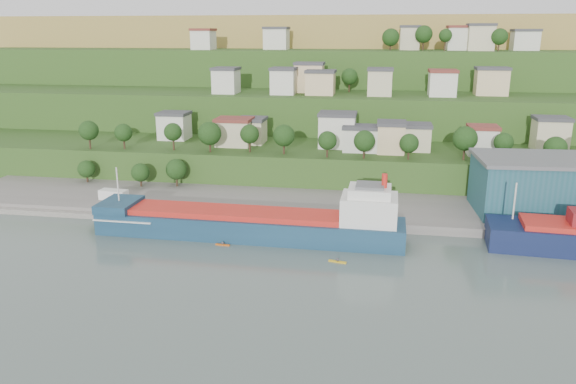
% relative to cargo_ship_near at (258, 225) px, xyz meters
% --- Properties ---
extents(ground, '(500.00, 500.00, 0.00)m').
position_rel_cargo_ship_near_xyz_m(ground, '(9.45, -8.00, -2.65)').
color(ground, '#4B5C54').
rests_on(ground, ground).
extents(quay, '(220.00, 26.00, 4.00)m').
position_rel_cargo_ship_near_xyz_m(quay, '(29.45, 20.00, -2.65)').
color(quay, slate).
rests_on(quay, ground).
extents(pebble_beach, '(40.00, 18.00, 2.40)m').
position_rel_cargo_ship_near_xyz_m(pebble_beach, '(-45.55, 14.00, -2.65)').
color(pebble_beach, slate).
rests_on(pebble_beach, ground).
extents(hillside, '(360.00, 210.13, 96.00)m').
position_rel_cargo_ship_near_xyz_m(hillside, '(9.48, 160.73, -2.57)').
color(hillside, '#284719').
rests_on(hillside, ground).
extents(cargo_ship_near, '(64.57, 11.01, 16.57)m').
position_rel_cargo_ship_near_xyz_m(cargo_ship_near, '(0.00, 0.00, 0.00)').
color(cargo_ship_near, '#122F46').
rests_on(cargo_ship_near, ground).
extents(warehouse, '(32.04, 20.75, 12.80)m').
position_rel_cargo_ship_near_xyz_m(warehouse, '(61.27, 20.78, 5.79)').
color(warehouse, '#1D4E58').
rests_on(warehouse, quay).
extents(caravan, '(7.06, 3.54, 3.17)m').
position_rel_cargo_ship_near_xyz_m(caravan, '(-39.42, 14.62, 0.14)').
color(caravan, white).
rests_on(caravan, pebble_beach).
extents(dinghy, '(3.77, 1.70, 0.73)m').
position_rel_cargo_ship_near_xyz_m(dinghy, '(-33.27, 12.65, -1.08)').
color(dinghy, silver).
rests_on(dinghy, pebble_beach).
extents(kayak_orange, '(3.02, 0.73, 0.75)m').
position_rel_cargo_ship_near_xyz_m(kayak_orange, '(-6.12, -5.80, -2.42)').
color(kayak_orange, '#D05912').
rests_on(kayak_orange, ground).
extents(kayak_yellow, '(3.42, 1.27, 0.84)m').
position_rel_cargo_ship_near_xyz_m(kayak_yellow, '(17.45, -10.64, -2.40)').
color(kayak_yellow, gold).
rests_on(kayak_yellow, ground).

